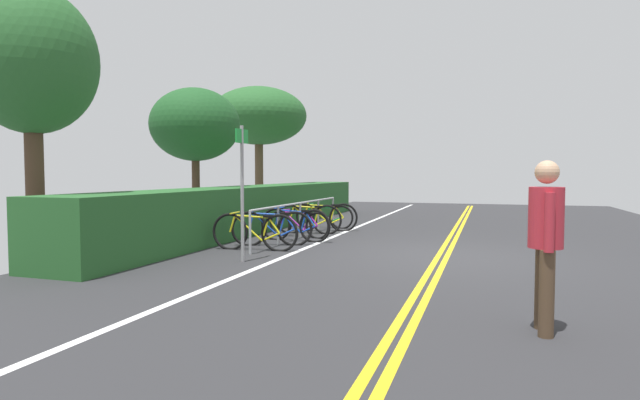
# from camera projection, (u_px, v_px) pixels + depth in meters

# --- Properties ---
(ground_plane) EXTENTS (34.25, 12.39, 0.05)m
(ground_plane) POSITION_uv_depth(u_px,v_px,m) (443.00, 257.00, 9.43)
(ground_plane) COLOR #2B2B2D
(centre_line_yellow_inner) EXTENTS (30.82, 0.10, 0.00)m
(centre_line_yellow_inner) POSITION_uv_depth(u_px,v_px,m) (447.00, 256.00, 9.41)
(centre_line_yellow_inner) COLOR gold
(centre_line_yellow_inner) RESTS_ON ground_plane
(centre_line_yellow_outer) EXTENTS (30.82, 0.10, 0.00)m
(centre_line_yellow_outer) POSITION_uv_depth(u_px,v_px,m) (438.00, 255.00, 9.46)
(centre_line_yellow_outer) COLOR gold
(centre_line_yellow_outer) RESTS_ON ground_plane
(bike_lane_stripe_white) EXTENTS (30.82, 0.12, 0.00)m
(bike_lane_stripe_white) POSITION_uv_depth(u_px,v_px,m) (304.00, 249.00, 10.30)
(bike_lane_stripe_white) COLOR white
(bike_lane_stripe_white) RESTS_ON ground_plane
(bike_rack) EXTENTS (5.47, 0.05, 0.85)m
(bike_rack) POSITION_uv_depth(u_px,v_px,m) (300.00, 211.00, 12.15)
(bike_rack) COLOR #9EA0A5
(bike_rack) RESTS_ON ground_plane
(bicycle_0) EXTENTS (0.46, 1.81, 0.79)m
(bicycle_0) POSITION_uv_depth(u_px,v_px,m) (255.00, 232.00, 10.10)
(bicycle_0) COLOR black
(bicycle_0) RESTS_ON ground_plane
(bicycle_1) EXTENTS (0.67, 1.65, 0.78)m
(bicycle_1) POSITION_uv_depth(u_px,v_px,m) (272.00, 228.00, 10.78)
(bicycle_1) COLOR black
(bicycle_1) RESTS_ON ground_plane
(bicycle_2) EXTENTS (0.46, 1.75, 0.79)m
(bicycle_2) POSITION_uv_depth(u_px,v_px,m) (295.00, 225.00, 11.49)
(bicycle_2) COLOR black
(bicycle_2) RESTS_ON ground_plane
(bicycle_3) EXTENTS (0.55, 1.69, 0.68)m
(bicycle_3) POSITION_uv_depth(u_px,v_px,m) (299.00, 224.00, 12.21)
(bicycle_3) COLOR black
(bicycle_3) RESTS_ON ground_plane
(bicycle_4) EXTENTS (0.46, 1.72, 0.79)m
(bicycle_4) POSITION_uv_depth(u_px,v_px,m) (309.00, 219.00, 12.91)
(bicycle_4) COLOR black
(bicycle_4) RESTS_ON ground_plane
(bicycle_5) EXTENTS (0.67, 1.74, 0.79)m
(bicycle_5) POSITION_uv_depth(u_px,v_px,m) (324.00, 217.00, 13.48)
(bicycle_5) COLOR black
(bicycle_5) RESTS_ON ground_plane
(bicycle_6) EXTENTS (0.46, 1.72, 0.70)m
(bicycle_6) POSITION_uv_depth(u_px,v_px,m) (324.00, 216.00, 14.26)
(bicycle_6) COLOR black
(bicycle_6) RESTS_ON ground_plane
(pedestrian) EXTENTS (0.49, 0.32, 1.66)m
(pedestrian) POSITION_uv_depth(u_px,v_px,m) (546.00, 234.00, 4.83)
(pedestrian) COLOR #4C3826
(pedestrian) RESTS_ON ground_plane
(sign_post_near) EXTENTS (0.36, 0.06, 2.35)m
(sign_post_near) POSITION_uv_depth(u_px,v_px,m) (242.00, 181.00, 8.72)
(sign_post_near) COLOR gray
(sign_post_near) RESTS_ON ground_plane
(hedge_backdrop) EXTENTS (14.42, 1.35, 1.19)m
(hedge_backdrop) POSITION_uv_depth(u_px,v_px,m) (258.00, 207.00, 14.15)
(hedge_backdrop) COLOR #235626
(hedge_backdrop) RESTS_ON ground_plane
(tree_near_left) EXTENTS (2.18, 2.18, 4.72)m
(tree_near_left) POSITION_uv_depth(u_px,v_px,m) (31.00, 63.00, 8.65)
(tree_near_left) COLOR #473323
(tree_near_left) RESTS_ON ground_plane
(tree_mid) EXTENTS (2.41, 2.41, 3.84)m
(tree_mid) POSITION_uv_depth(u_px,v_px,m) (195.00, 125.00, 13.67)
(tree_mid) COLOR #473323
(tree_mid) RESTS_ON ground_plane
(tree_far_right) EXTENTS (3.60, 3.60, 4.77)m
(tree_far_right) POSITION_uv_depth(u_px,v_px,m) (259.00, 116.00, 18.98)
(tree_far_right) COLOR brown
(tree_far_right) RESTS_ON ground_plane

